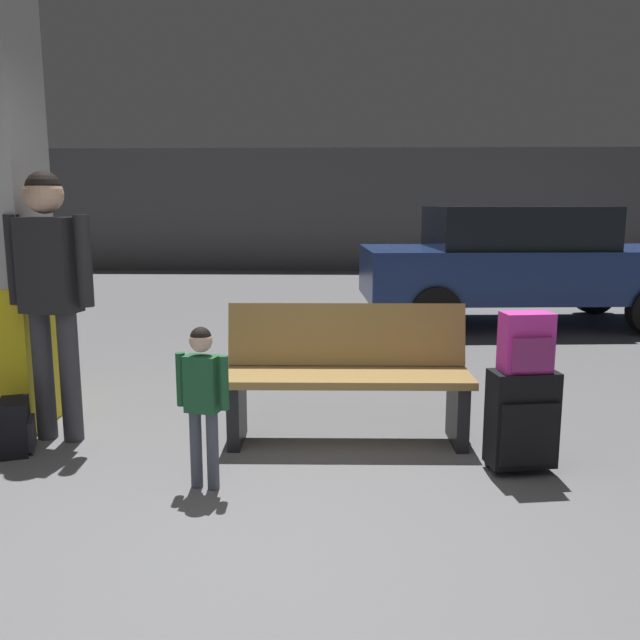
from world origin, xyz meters
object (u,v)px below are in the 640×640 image
object	(u,v)px
child	(202,390)
bench	(347,374)
suitcase	(522,419)
parked_car_near	(521,262)
backpack_bright	(526,343)
backpack_dark_floor	(16,427)
adult	(50,278)

from	to	relation	value
child	bench	bearing A→B (deg)	45.41
suitcase	parked_car_near	distance (m)	5.05
backpack_bright	child	xyz separation A→B (m)	(-1.80, -0.27, -0.21)
bench	suitcase	xyz separation A→B (m)	(1.01, -0.53, -0.12)
parked_car_near	backpack_dark_floor	bearing A→B (deg)	-133.12
child	adult	world-z (taller)	adult
suitcase	parked_car_near	xyz separation A→B (m)	(1.27, 4.86, 0.48)
backpack_bright	child	world-z (taller)	backpack_bright
suitcase	backpack_dark_floor	size ratio (longest dim) A/B	1.78
backpack_bright	child	distance (m)	1.83
child	adult	size ratio (longest dim) A/B	0.52
suitcase	parked_car_near	bearing A→B (deg)	75.35
bench	backpack_bright	world-z (taller)	backpack_bright
backpack_bright	child	size ratio (longest dim) A/B	0.38
suitcase	adult	xyz separation A→B (m)	(-2.91, 0.46, 0.76)
child	backpack_dark_floor	xyz separation A→B (m)	(-1.29, 0.48, -0.39)
suitcase	child	world-z (taller)	child
child	parked_car_near	distance (m)	5.99
backpack_bright	adult	xyz separation A→B (m)	(-2.91, 0.46, 0.31)
backpack_bright	child	bearing A→B (deg)	-171.39
backpack_dark_floor	parked_car_near	xyz separation A→B (m)	(4.36, 4.65, 0.64)
child	adult	distance (m)	1.44
child	parked_car_near	bearing A→B (deg)	59.14
parked_car_near	bench	bearing A→B (deg)	-117.74
adult	backpack_dark_floor	bearing A→B (deg)	-124.09
adult	parked_car_near	size ratio (longest dim) A/B	0.42
suitcase	child	bearing A→B (deg)	-171.38
backpack_dark_floor	suitcase	bearing A→B (deg)	-3.90
backpack_dark_floor	parked_car_near	size ratio (longest dim) A/B	0.08
bench	child	size ratio (longest dim) A/B	1.78
bench	backpack_bright	xyz separation A→B (m)	(1.01, -0.53, 0.33)
bench	child	world-z (taller)	child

